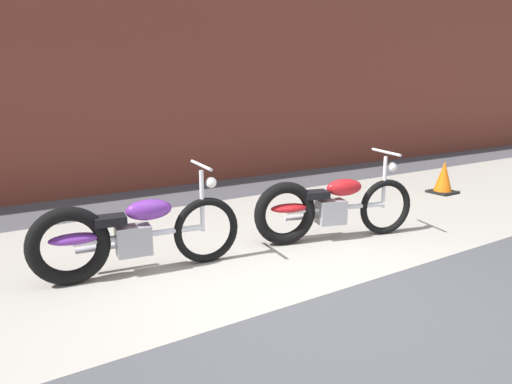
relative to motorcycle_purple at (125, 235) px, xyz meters
The scene contains 6 objects.
ground_plane 1.86m from the motorcycle_purple, 48.89° to the right, with size 80.00×80.00×0.00m, color #47474C.
sidewalk_slab 1.31m from the motorcycle_purple, 17.83° to the left, with size 36.00×3.50×0.01m, color #9E998E.
brick_building_wall 4.49m from the motorcycle_purple, 72.72° to the left, with size 36.00×0.50×4.79m, color brown.
motorcycle_purple is the anchor object (origin of this frame).
motorcycle_red 2.28m from the motorcycle_purple, ahead, with size 1.96×0.78×1.03m.
traffic_cone 5.64m from the motorcycle_purple, ahead, with size 0.40×0.40×0.55m.
Camera 1 is at (-2.43, -2.79, 1.75)m, focal length 32.59 mm.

